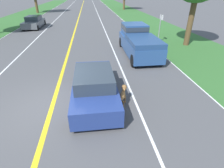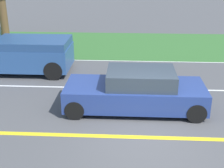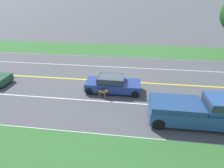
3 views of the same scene
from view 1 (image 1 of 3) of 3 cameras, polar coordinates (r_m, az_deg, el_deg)
The scene contains 9 objects.
ground_plane at distance 7.77m, azimuth -18.81°, elevation -6.50°, with size 400.00×400.00×0.00m, color #4C4C4F.
centre_divider_line at distance 7.77m, azimuth -18.81°, elevation -6.47°, with size 0.18×160.00×0.01m, color yellow.
lane_edge_line_right at distance 9.23m, azimuth 28.90°, elevation -2.87°, with size 0.14×160.00×0.01m, color white.
lane_dash_same_dir at distance 7.78m, azimuth 7.28°, elevation -4.93°, with size 0.10×160.00×0.01m, color white.
ego_car at distance 7.52m, azimuth -5.77°, elevation -0.52°, with size 1.83×4.48×1.35m.
dog at distance 7.17m, azimuth 3.59°, elevation -3.35°, with size 0.48×1.11×0.78m.
pickup_truck at distance 13.22m, azimuth 8.52°, elevation 13.85°, with size 2.01×5.44×1.94m.
oncoming_car at distance 25.09m, azimuth -24.12°, elevation 17.94°, with size 1.84×4.68×1.36m.
street_sign at distance 16.51m, azimuth 15.45°, elevation 18.04°, with size 0.11×0.64×2.41m.
Camera 1 is at (1.73, -6.26, 4.27)m, focal length 28.00 mm.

